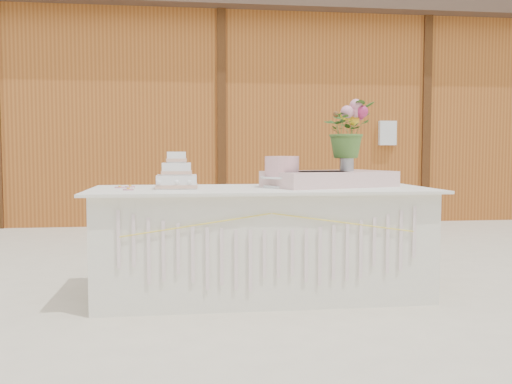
{
  "coord_description": "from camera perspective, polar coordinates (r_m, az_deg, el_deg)",
  "views": [
    {
      "loc": [
        -0.56,
        -4.0,
        1.02
      ],
      "look_at": [
        0.0,
        0.3,
        0.72
      ],
      "focal_mm": 40.0,
      "sensor_mm": 36.0,
      "label": 1
    }
  ],
  "objects": [
    {
      "name": "loose_flowers",
      "position": [
        4.04,
        -13.1,
        0.44
      ],
      "size": [
        0.19,
        0.37,
        0.02
      ],
      "primitive_type": null,
      "rotation": [
        0.0,
        0.0,
        -0.12
      ],
      "color": "#CB7C8B",
      "rests_on": "cake_table"
    },
    {
      "name": "bouquet",
      "position": [
        4.34,
        9.1,
        6.81
      ],
      "size": [
        0.49,
        0.47,
        0.42
      ],
      "primitive_type": "imported",
      "rotation": [
        0.0,
        0.0,
        0.48
      ],
      "color": "#426B2A",
      "rests_on": "flower_vase"
    },
    {
      "name": "flower_vase",
      "position": [
        4.33,
        9.06,
        3.06
      ],
      "size": [
        0.11,
        0.11,
        0.14
      ],
      "primitive_type": "cylinder",
      "color": "#B2B2B7",
      "rests_on": "satin_runner"
    },
    {
      "name": "pink_cake_stand",
      "position": [
        4.09,
        2.6,
        2.21
      ],
      "size": [
        0.31,
        0.31,
        0.22
      ],
      "color": "white",
      "rests_on": "cake_table"
    },
    {
      "name": "ground",
      "position": [
        4.17,
        0.55,
        -10.22
      ],
      "size": [
        80.0,
        80.0,
        0.0
      ],
      "primitive_type": "plane",
      "color": "beige",
      "rests_on": "ground"
    },
    {
      "name": "cake_table",
      "position": [
        4.08,
        0.56,
        -4.96
      ],
      "size": [
        2.4,
        1.0,
        0.77
      ],
      "color": "silver",
      "rests_on": "ground"
    },
    {
      "name": "satin_runner",
      "position": [
        4.25,
        7.31,
        1.32
      ],
      "size": [
        1.02,
        0.78,
        0.11
      ],
      "primitive_type": "cube",
      "rotation": [
        0.0,
        0.0,
        0.33
      ],
      "color": "beige",
      "rests_on": "cake_table"
    },
    {
      "name": "wedding_cake",
      "position": [
        4.02,
        -7.93,
        1.59
      ],
      "size": [
        0.29,
        0.29,
        0.26
      ],
      "rotation": [
        0.0,
        0.0,
        -0.02
      ],
      "color": "white",
      "rests_on": "cake_table"
    },
    {
      "name": "barn",
      "position": [
        10.03,
        -4.34,
        7.72
      ],
      "size": [
        12.6,
        4.6,
        3.3
      ],
      "color": "#9E5A21",
      "rests_on": "ground"
    }
  ]
}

